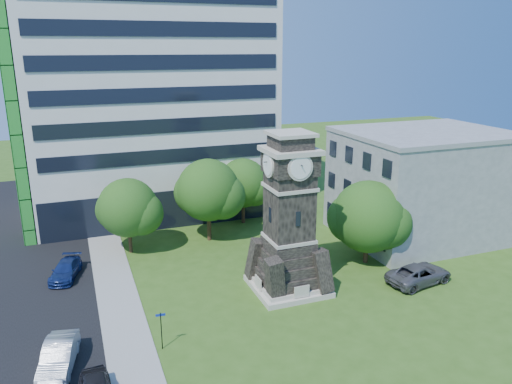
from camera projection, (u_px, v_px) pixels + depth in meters
name	position (u px, v px, depth m)	size (l,w,h in m)	color
ground	(261.00, 307.00, 35.88)	(160.00, 160.00, 0.00)	#325518
sidewalk	(118.00, 298.00, 37.13)	(3.00, 70.00, 0.06)	gray
clock_tower	(289.00, 224.00, 37.21)	(5.40, 5.40, 12.22)	#B3AD9C
office_tall	(147.00, 83.00, 53.99)	(26.20, 15.11, 28.60)	silver
office_low	(423.00, 184.00, 48.39)	(15.20, 12.20, 10.40)	#9CA0A2
car_street_mid	(59.00, 356.00, 28.86)	(1.67, 4.78, 1.58)	#ABADB3
car_street_north	(66.00, 270.00, 40.30)	(1.84, 4.53, 1.32)	navy
car_east_lot	(419.00, 274.00, 39.36)	(2.56, 5.54, 1.54)	#525157
park_bench	(318.00, 292.00, 37.24)	(1.61, 0.43, 0.83)	black
street_sign	(161.00, 326.00, 30.53)	(0.60, 0.06, 2.49)	black
tree_nw	(129.00, 209.00, 44.33)	(5.82, 5.29, 6.92)	#332114
tree_nc	(209.00, 192.00, 47.03)	(6.50, 5.91, 8.00)	#332114
tree_ne	(244.00, 185.00, 51.97)	(5.66, 5.15, 6.95)	#332114
tree_east	(369.00, 218.00, 42.28)	(6.79, 6.17, 7.28)	#332114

